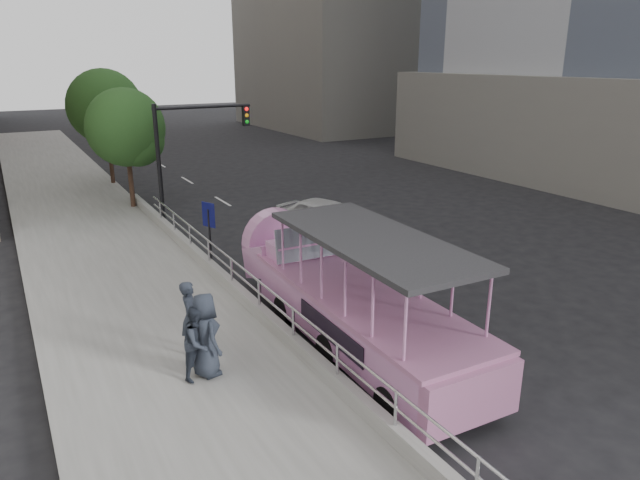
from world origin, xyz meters
TOP-DOWN VIEW (x-y plane):
  - ground at (0.00, 0.00)m, footprint 160.00×160.00m
  - sidewalk at (-5.75, 10.00)m, footprint 5.50×80.00m
  - kerb_wall at (-3.12, 2.00)m, footprint 0.24×30.00m
  - guardrail at (-3.12, 2.00)m, footprint 0.07×22.00m
  - duck_boat at (-1.49, 0.39)m, footprint 2.57×9.42m
  - car at (2.52, 8.03)m, footprint 3.38×5.00m
  - pedestrian_near at (-5.25, 1.06)m, footprint 0.67×0.77m
  - pedestrian_mid at (-5.44, -0.10)m, footprint 1.02×0.97m
  - pedestrian_far at (-5.28, -0.08)m, footprint 0.72×1.00m
  - parking_sign at (-2.95, 6.34)m, footprint 0.25×0.52m
  - traffic_signal at (-1.70, 12.50)m, footprint 4.20×0.32m
  - street_tree_near at (-3.30, 15.93)m, footprint 3.52×3.52m
  - street_tree_far at (-3.10, 21.93)m, footprint 3.97×3.97m

SIDE VIEW (x-z plane):
  - ground at x=0.00m, z-range 0.00..0.00m
  - sidewalk at x=-5.75m, z-range 0.00..0.30m
  - kerb_wall at x=-3.12m, z-range 0.30..0.66m
  - car at x=2.52m, z-range 0.00..1.58m
  - pedestrian_mid at x=-5.44m, z-range 0.30..1.96m
  - guardrail at x=-3.12m, z-range 0.79..1.50m
  - duck_boat at x=-1.49m, z-range -0.40..2.71m
  - pedestrian_near at x=-5.25m, z-range 0.30..2.07m
  - pedestrian_far at x=-5.28m, z-range 0.30..2.19m
  - parking_sign at x=-2.95m, z-range 0.34..2.85m
  - traffic_signal at x=-1.70m, z-range 0.90..6.10m
  - street_tree_near at x=-3.30m, z-range 0.96..6.68m
  - street_tree_far at x=-3.10m, z-range 1.08..7.53m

